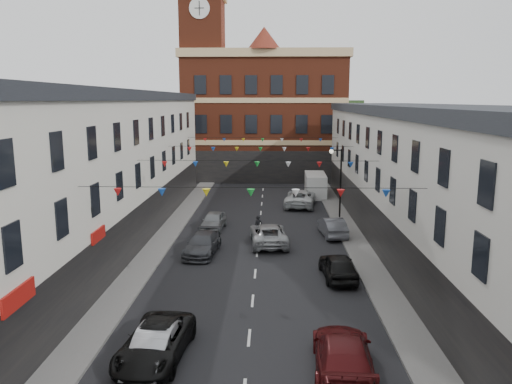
# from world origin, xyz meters

# --- Properties ---
(ground) EXTENTS (160.00, 160.00, 0.00)m
(ground) POSITION_xyz_m (0.00, 0.00, 0.00)
(ground) COLOR black
(ground) RESTS_ON ground
(pavement_left) EXTENTS (1.80, 64.00, 0.15)m
(pavement_left) POSITION_xyz_m (-6.90, 2.00, 0.07)
(pavement_left) COLOR #605E5B
(pavement_left) RESTS_ON ground
(pavement_right) EXTENTS (1.80, 64.00, 0.15)m
(pavement_right) POSITION_xyz_m (6.90, 2.00, 0.07)
(pavement_right) COLOR #605E5B
(pavement_right) RESTS_ON ground
(terrace_left) EXTENTS (8.40, 56.00, 10.70)m
(terrace_left) POSITION_xyz_m (-11.78, 1.00, 5.35)
(terrace_left) COLOR silver
(terrace_left) RESTS_ON ground
(terrace_right) EXTENTS (8.40, 56.00, 9.70)m
(terrace_right) POSITION_xyz_m (11.78, 1.00, 4.85)
(terrace_right) COLOR #BAB8AE
(terrace_right) RESTS_ON ground
(civic_building) EXTENTS (20.60, 13.30, 18.50)m
(civic_building) POSITION_xyz_m (0.00, 37.95, 8.14)
(civic_building) COLOR maroon
(civic_building) RESTS_ON ground
(clock_tower) EXTENTS (5.60, 5.60, 30.00)m
(clock_tower) POSITION_xyz_m (-7.50, 35.00, 14.93)
(clock_tower) COLOR maroon
(clock_tower) RESTS_ON ground
(distant_hill) EXTENTS (40.00, 14.00, 10.00)m
(distant_hill) POSITION_xyz_m (-4.00, 62.00, 5.00)
(distant_hill) COLOR #294B23
(distant_hill) RESTS_ON ground
(street_lamp) EXTENTS (1.10, 0.36, 6.00)m
(street_lamp) POSITION_xyz_m (6.55, 14.00, 3.90)
(street_lamp) COLOR black
(street_lamp) RESTS_ON ground
(car_left_b) EXTENTS (1.73, 4.11, 1.32)m
(car_left_b) POSITION_xyz_m (-3.60, -10.05, 0.66)
(car_left_b) COLOR silver
(car_left_b) RESTS_ON ground
(car_left_c) EXTENTS (2.70, 5.16, 1.39)m
(car_left_c) POSITION_xyz_m (-3.60, -9.87, 0.69)
(car_left_c) COLOR black
(car_left_c) RESTS_ON ground
(car_left_d) EXTENTS (2.34, 4.87, 1.37)m
(car_left_d) POSITION_xyz_m (-3.60, 3.71, 0.69)
(car_left_d) COLOR #3F4147
(car_left_d) RESTS_ON ground
(car_left_e) EXTENTS (1.97, 4.20, 1.39)m
(car_left_e) POSITION_xyz_m (-3.60, 10.08, 0.69)
(car_left_e) COLOR gray
(car_left_e) RESTS_ON ground
(car_right_c) EXTENTS (2.48, 5.44, 1.54)m
(car_right_c) POSITION_xyz_m (3.60, -10.77, 0.77)
(car_right_c) COLOR #4E0F11
(car_right_c) RESTS_ON ground
(car_right_d) EXTENTS (2.01, 4.45, 1.48)m
(car_right_d) POSITION_xyz_m (4.75, -0.64, 0.74)
(car_right_d) COLOR black
(car_right_d) RESTS_ON ground
(car_right_e) EXTENTS (1.95, 4.44, 1.42)m
(car_right_e) POSITION_xyz_m (5.50, 8.46, 0.71)
(car_right_e) COLOR #55575E
(car_right_e) RESTS_ON ground
(car_right_f) EXTENTS (3.42, 6.15, 1.63)m
(car_right_f) POSITION_xyz_m (3.71, 19.05, 0.81)
(car_right_f) COLOR silver
(car_right_f) RESTS_ON ground
(moving_car) EXTENTS (2.92, 5.54, 1.48)m
(moving_car) POSITION_xyz_m (0.74, 6.13, 0.74)
(moving_car) COLOR #A3A6AA
(moving_car) RESTS_ON ground
(white_van) EXTENTS (2.19, 5.41, 2.37)m
(white_van) POSITION_xyz_m (5.60, 24.29, 1.19)
(white_van) COLOR silver
(white_van) RESTS_ON ground
(pedestrian) EXTENTS (0.64, 0.49, 1.58)m
(pedestrian) POSITION_xyz_m (-0.02, 8.09, 0.79)
(pedestrian) COLOR black
(pedestrian) RESTS_ON ground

